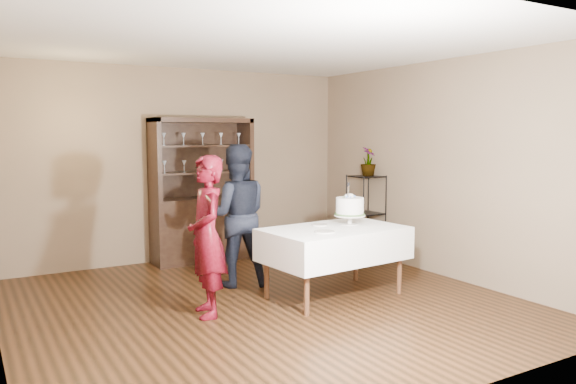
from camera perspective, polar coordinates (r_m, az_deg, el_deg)
name	(u,v)px	position (r m, az deg, el deg)	size (l,w,h in m)	color
floor	(265,303)	(6.05, -2.35, -11.25)	(5.00, 5.00, 0.00)	black
ceiling	(264,43)	(5.85, -2.47, 14.90)	(5.00, 5.00, 0.00)	silver
back_wall	(182,165)	(8.09, -10.76, 2.75)	(5.00, 0.02, 2.70)	brown
wall_right	(440,169)	(7.31, 15.18, 2.31)	(0.02, 5.00, 2.70)	brown
china_hutch	(202,214)	(7.99, -8.71, -2.20)	(1.40, 0.48, 2.00)	black
plant_etagere	(366,213)	(8.12, 7.90, -2.15)	(0.42, 0.42, 1.20)	black
cake_table	(334,244)	(6.20, 4.71, -5.29)	(1.60, 1.07, 0.76)	white
woman	(207,236)	(5.56, -8.24, -4.46)	(0.58, 0.38, 1.58)	#3A050B
man	(236,215)	(6.61, -5.33, -2.37)	(0.81, 0.63, 1.67)	black
cake	(350,208)	(6.38, 6.30, -1.59)	(0.36, 0.36, 0.48)	white
plate_near	(324,232)	(5.88, 3.73, -4.05)	(0.21, 0.21, 0.01)	white
plate_far	(320,225)	(6.31, 3.23, -3.36)	(0.18, 0.18, 0.01)	white
potted_plant	(368,161)	(8.07, 8.16, 3.09)	(0.23, 0.23, 0.41)	#416831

